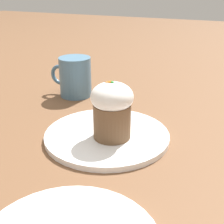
% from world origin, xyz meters
% --- Properties ---
extents(ground_plane, '(4.00, 4.00, 0.00)m').
position_xyz_m(ground_plane, '(0.00, 0.00, 0.00)').
color(ground_plane, brown).
extents(dessert_plate, '(0.25, 0.25, 0.01)m').
position_xyz_m(dessert_plate, '(0.00, 0.00, 0.01)').
color(dessert_plate, white).
rests_on(dessert_plate, ground_plane).
extents(carrot_cake, '(0.08, 0.08, 0.12)m').
position_xyz_m(carrot_cake, '(-0.02, 0.01, 0.07)').
color(carrot_cake, brown).
rests_on(carrot_cake, dessert_plate).
extents(spoon, '(0.10, 0.11, 0.01)m').
position_xyz_m(spoon, '(-0.01, -0.02, 0.01)').
color(spoon, '#B7B7BC').
rests_on(spoon, dessert_plate).
extents(coffee_cup, '(0.12, 0.09, 0.11)m').
position_xyz_m(coffee_cup, '(0.18, -0.19, 0.05)').
color(coffee_cup, teal).
rests_on(coffee_cup, ground_plane).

